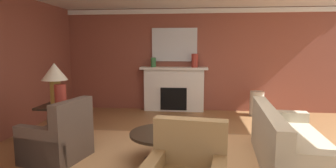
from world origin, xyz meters
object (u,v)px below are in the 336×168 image
(table_lamp, at_px, (55,76))
(vase_on_side_table, at_px, (60,96))
(side_table, at_px, (57,122))
(sofa, at_px, (290,149))
(vase_tall_corner, at_px, (257,103))
(coffee_table, at_px, (163,140))
(vase_mantel_right, at_px, (195,61))
(fireplace, at_px, (174,90))
(mantel_mirror, at_px, (174,45))
(armchair_near_window, at_px, (58,141))
(vase_mantel_left, at_px, (153,62))

(table_lamp, bearing_deg, vase_on_side_table, -38.66)
(table_lamp, bearing_deg, side_table, 0.00)
(sofa, relative_size, vase_tall_corner, 3.50)
(coffee_table, distance_m, side_table, 2.04)
(side_table, xyz_separation_m, vase_mantel_right, (2.41, 2.72, 0.97))
(side_table, bearing_deg, table_lamp, 0.00)
(fireplace, relative_size, coffee_table, 1.80)
(side_table, height_order, vase_tall_corner, side_table)
(fireplace, bearing_deg, table_lamp, -123.86)
(mantel_mirror, distance_m, vase_on_side_table, 3.57)
(armchair_near_window, distance_m, table_lamp, 1.20)
(vase_mantel_right, xyz_separation_m, vase_mantel_left, (-1.10, 0.00, -0.05))
(mantel_mirror, bearing_deg, side_table, -122.74)
(table_lamp, relative_size, vase_tall_corner, 1.21)
(vase_on_side_table, xyz_separation_m, vase_mantel_left, (1.16, 2.84, 0.42))
(side_table, relative_size, table_lamp, 0.93)
(vase_on_side_table, height_order, vase_mantel_left, vase_mantel_left)
(table_lamp, relative_size, vase_mantel_left, 2.98)
(fireplace, bearing_deg, coffee_table, -88.14)
(fireplace, bearing_deg, side_table, -123.86)
(vase_tall_corner, bearing_deg, vase_mantel_left, 174.66)
(sofa, bearing_deg, side_table, 170.46)
(armchair_near_window, height_order, side_table, armchair_near_window)
(fireplace, bearing_deg, vase_mantel_right, -5.14)
(armchair_near_window, height_order, coffee_table, armchair_near_window)
(table_lamp, bearing_deg, vase_mantel_right, 48.48)
(armchair_near_window, relative_size, table_lamp, 1.28)
(side_table, relative_size, vase_on_side_table, 1.78)
(mantel_mirror, relative_size, side_table, 1.73)
(mantel_mirror, height_order, vase_mantel_right, mantel_mirror)
(fireplace, relative_size, sofa, 0.83)
(armchair_near_window, xyz_separation_m, vase_mantel_right, (2.03, 3.40, 1.06))
(coffee_table, bearing_deg, vase_tall_corner, 56.38)
(fireplace, distance_m, coffee_table, 3.34)
(armchair_near_window, xyz_separation_m, table_lamp, (-0.37, 0.68, 0.92))
(sofa, distance_m, vase_mantel_left, 4.29)
(sofa, xyz_separation_m, vase_on_side_table, (-3.63, 0.52, 0.60))
(side_table, distance_m, vase_mantel_left, 3.15)
(armchair_near_window, distance_m, vase_tall_corner, 4.79)
(fireplace, distance_m, vase_mantel_left, 0.93)
(sofa, height_order, vase_mantel_right, vase_mantel_right)
(side_table, distance_m, vase_on_side_table, 0.53)
(vase_tall_corner, distance_m, vase_mantel_left, 2.87)
(armchair_near_window, distance_m, vase_mantel_right, 4.10)
(mantel_mirror, bearing_deg, table_lamp, -122.74)
(mantel_mirror, distance_m, coffee_table, 3.74)
(fireplace, xyz_separation_m, sofa, (1.92, -3.40, -0.27))
(side_table, xyz_separation_m, vase_mantel_left, (1.31, 2.72, 0.92))
(vase_on_side_table, bearing_deg, vase_mantel_right, 51.51)
(sofa, distance_m, vase_on_side_table, 3.71)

